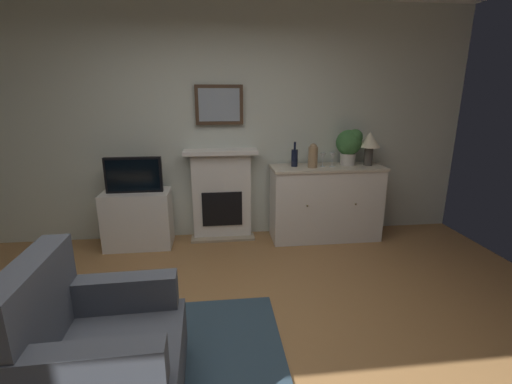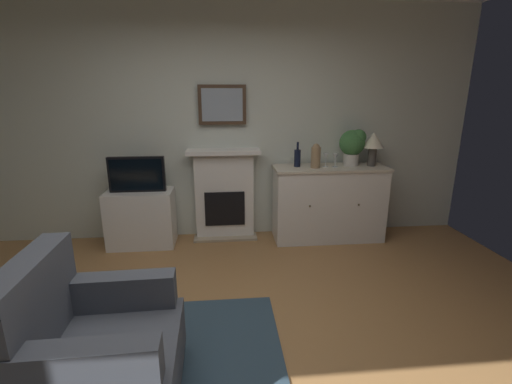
{
  "view_description": "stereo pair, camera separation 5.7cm",
  "coord_description": "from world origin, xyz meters",
  "px_view_note": "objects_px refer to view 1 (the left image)",
  "views": [
    {
      "loc": [
        -0.04,
        -2.02,
        1.73
      ],
      "look_at": [
        0.26,
        0.57,
        1.0
      ],
      "focal_mm": 24.6,
      "sensor_mm": 36.0,
      "label": 1
    },
    {
      "loc": [
        0.01,
        -2.02,
        1.73
      ],
      "look_at": [
        0.26,
        0.57,
        1.0
      ],
      "focal_mm": 24.6,
      "sensor_mm": 36.0,
      "label": 2
    }
  ],
  "objects_px": {
    "framed_picture": "(219,105)",
    "tv_cabinet": "(138,219)",
    "vase_decorative": "(313,156)",
    "armchair": "(95,350)",
    "table_lamp": "(370,142)",
    "wine_glass_left": "(323,156)",
    "tv_set": "(134,175)",
    "wine_bottle": "(295,157)",
    "wine_glass_center": "(332,156)",
    "potted_plant_small": "(350,144)",
    "sideboard_cabinet": "(325,203)",
    "fireplace_unit": "(222,194)"
  },
  "relations": [
    {
      "from": "tv_cabinet",
      "to": "vase_decorative",
      "type": "bearing_deg",
      "value": -1.83
    },
    {
      "from": "tv_cabinet",
      "to": "potted_plant_small",
      "type": "distance_m",
      "value": 2.63
    },
    {
      "from": "fireplace_unit",
      "to": "potted_plant_small",
      "type": "bearing_deg",
      "value": -4.95
    },
    {
      "from": "wine_glass_left",
      "to": "sideboard_cabinet",
      "type": "bearing_deg",
      "value": 11.55
    },
    {
      "from": "wine_bottle",
      "to": "vase_decorative",
      "type": "bearing_deg",
      "value": -24.44
    },
    {
      "from": "wine_bottle",
      "to": "tv_cabinet",
      "type": "height_order",
      "value": "wine_bottle"
    },
    {
      "from": "tv_set",
      "to": "armchair",
      "type": "xyz_separation_m",
      "value": [
        0.23,
        -2.24,
        -0.48
      ]
    },
    {
      "from": "framed_picture",
      "to": "armchair",
      "type": "distance_m",
      "value": 2.86
    },
    {
      "from": "wine_glass_center",
      "to": "wine_bottle",
      "type": "bearing_deg",
      "value": 171.3
    },
    {
      "from": "potted_plant_small",
      "to": "armchair",
      "type": "bearing_deg",
      "value": -134.73
    },
    {
      "from": "wine_glass_center",
      "to": "armchair",
      "type": "distance_m",
      "value": 3.09
    },
    {
      "from": "framed_picture",
      "to": "vase_decorative",
      "type": "distance_m",
      "value": 1.23
    },
    {
      "from": "wine_glass_left",
      "to": "table_lamp",
      "type": "bearing_deg",
      "value": 1.36
    },
    {
      "from": "table_lamp",
      "to": "tv_set",
      "type": "distance_m",
      "value": 2.74
    },
    {
      "from": "framed_picture",
      "to": "wine_bottle",
      "type": "bearing_deg",
      "value": -12.02
    },
    {
      "from": "wine_glass_left",
      "to": "potted_plant_small",
      "type": "relative_size",
      "value": 0.38
    },
    {
      "from": "table_lamp",
      "to": "wine_glass_left",
      "type": "xyz_separation_m",
      "value": [
        -0.56,
        -0.01,
        -0.16
      ]
    },
    {
      "from": "table_lamp",
      "to": "wine_bottle",
      "type": "height_order",
      "value": "table_lamp"
    },
    {
      "from": "sideboard_cabinet",
      "to": "tv_cabinet",
      "type": "xyz_separation_m",
      "value": [
        -2.23,
        0.02,
        -0.12
      ]
    },
    {
      "from": "fireplace_unit",
      "to": "wine_bottle",
      "type": "bearing_deg",
      "value": -9.11
    },
    {
      "from": "tv_cabinet",
      "to": "tv_set",
      "type": "relative_size",
      "value": 1.21
    },
    {
      "from": "table_lamp",
      "to": "wine_glass_center",
      "type": "relative_size",
      "value": 2.42
    },
    {
      "from": "framed_picture",
      "to": "wine_glass_left",
      "type": "xyz_separation_m",
      "value": [
        1.19,
        -0.24,
        -0.58
      ]
    },
    {
      "from": "framed_picture",
      "to": "tv_set",
      "type": "height_order",
      "value": "framed_picture"
    },
    {
      "from": "sideboard_cabinet",
      "to": "wine_glass_left",
      "type": "relative_size",
      "value": 8.1
    },
    {
      "from": "sideboard_cabinet",
      "to": "armchair",
      "type": "distance_m",
      "value": 3.01
    },
    {
      "from": "vase_decorative",
      "to": "armchair",
      "type": "height_order",
      "value": "vase_decorative"
    },
    {
      "from": "framed_picture",
      "to": "tv_set",
      "type": "distance_m",
      "value": 1.25
    },
    {
      "from": "framed_picture",
      "to": "sideboard_cabinet",
      "type": "bearing_deg",
      "value": -10.07
    },
    {
      "from": "table_lamp",
      "to": "potted_plant_small",
      "type": "relative_size",
      "value": 0.93
    },
    {
      "from": "framed_picture",
      "to": "sideboard_cabinet",
      "type": "distance_m",
      "value": 1.72
    },
    {
      "from": "wine_glass_center",
      "to": "armchair",
      "type": "height_order",
      "value": "wine_glass_center"
    },
    {
      "from": "vase_decorative",
      "to": "tv_cabinet",
      "type": "bearing_deg",
      "value": 178.17
    },
    {
      "from": "wine_glass_center",
      "to": "tv_cabinet",
      "type": "bearing_deg",
      "value": 178.92
    },
    {
      "from": "framed_picture",
      "to": "tv_cabinet",
      "type": "bearing_deg",
      "value": -167.99
    },
    {
      "from": "wine_bottle",
      "to": "framed_picture",
      "type": "bearing_deg",
      "value": 167.98
    },
    {
      "from": "framed_picture",
      "to": "potted_plant_small",
      "type": "distance_m",
      "value": 1.6
    },
    {
      "from": "sideboard_cabinet",
      "to": "tv_cabinet",
      "type": "distance_m",
      "value": 2.23
    },
    {
      "from": "armchair",
      "to": "table_lamp",
      "type": "bearing_deg",
      "value": 41.99
    },
    {
      "from": "wine_glass_left",
      "to": "tv_cabinet",
      "type": "xyz_separation_m",
      "value": [
        -2.16,
        0.03,
        -0.7
      ]
    },
    {
      "from": "wine_glass_center",
      "to": "vase_decorative",
      "type": "xyz_separation_m",
      "value": [
        -0.24,
        -0.02,
        0.02
      ]
    },
    {
      "from": "wine_bottle",
      "to": "table_lamp",
      "type": "bearing_deg",
      "value": -2.52
    },
    {
      "from": "framed_picture",
      "to": "vase_decorative",
      "type": "relative_size",
      "value": 1.96
    },
    {
      "from": "tv_cabinet",
      "to": "potted_plant_small",
      "type": "relative_size",
      "value": 1.74
    },
    {
      "from": "fireplace_unit",
      "to": "table_lamp",
      "type": "distance_m",
      "value": 1.87
    },
    {
      "from": "table_lamp",
      "to": "vase_decorative",
      "type": "relative_size",
      "value": 1.42
    },
    {
      "from": "sideboard_cabinet",
      "to": "armchair",
      "type": "relative_size",
      "value": 1.45
    },
    {
      "from": "tv_set",
      "to": "potted_plant_small",
      "type": "bearing_deg",
      "value": 1.23
    },
    {
      "from": "sideboard_cabinet",
      "to": "wine_glass_left",
      "type": "bearing_deg",
      "value": -168.45
    },
    {
      "from": "table_lamp",
      "to": "wine_bottle",
      "type": "relative_size",
      "value": 1.38
    }
  ]
}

